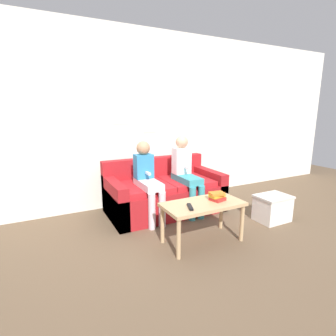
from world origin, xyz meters
name	(u,v)px	position (x,y,z in m)	size (l,w,h in m)	color
ground_plane	(182,224)	(0.00, 0.00, 0.00)	(10.00, 10.00, 0.00)	brown
wall_back	(149,119)	(0.00, 1.06, 1.30)	(8.00, 0.06, 2.60)	silver
couch	(164,193)	(0.00, 0.54, 0.26)	(1.61, 0.85, 0.74)	maroon
coffee_table	(203,208)	(-0.03, -0.49, 0.40)	(0.89, 0.45, 0.46)	tan
person_left	(148,177)	(-0.33, 0.34, 0.59)	(0.24, 0.58, 1.04)	silver
person_right	(186,171)	(0.25, 0.35, 0.61)	(0.24, 0.58, 1.09)	teal
tv_remote	(190,207)	(-0.23, -0.56, 0.47)	(0.10, 0.17, 0.02)	black
book_stack	(217,196)	(0.16, -0.49, 0.50)	(0.19, 0.17, 0.09)	red
storage_box	(272,208)	(1.13, -0.43, 0.17)	(0.44, 0.34, 0.35)	silver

